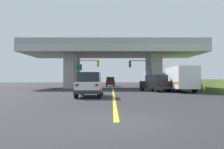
# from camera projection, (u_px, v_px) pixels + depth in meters

# --- Properties ---
(ground) EXTENTS (160.00, 160.00, 0.00)m
(ground) POSITION_uv_depth(u_px,v_px,m) (114.00, 88.00, 36.63)
(ground) COLOR #2B2B2D
(overpass_bridge) EXTENTS (30.05, 10.52, 7.86)m
(overpass_bridge) POSITION_uv_depth(u_px,v_px,m) (114.00, 57.00, 36.77)
(overpass_bridge) COLOR #B7B5AD
(overpass_bridge) RESTS_ON ground
(lane_divider_stripe) EXTENTS (0.20, 26.76, 0.01)m
(lane_divider_stripe) POSITION_uv_depth(u_px,v_px,m) (114.00, 94.00, 20.28)
(lane_divider_stripe) COLOR yellow
(lane_divider_stripe) RESTS_ON ground
(suv_lead) EXTENTS (2.01, 4.47, 2.02)m
(suv_lead) POSITION_uv_depth(u_px,v_px,m) (91.00, 85.00, 17.43)
(suv_lead) COLOR silver
(suv_lead) RESTS_ON ground
(suv_crossing) EXTENTS (3.32, 4.88, 2.02)m
(suv_crossing) POSITION_uv_depth(u_px,v_px,m) (156.00, 83.00, 25.30)
(suv_crossing) COLOR black
(suv_crossing) RESTS_ON ground
(box_truck) EXTENTS (2.33, 7.34, 2.89)m
(box_truck) POSITION_uv_depth(u_px,v_px,m) (180.00, 79.00, 24.72)
(box_truck) COLOR red
(box_truck) RESTS_ON ground
(sedan_oncoming) EXTENTS (1.91, 4.53, 2.02)m
(sedan_oncoming) POSITION_uv_depth(u_px,v_px,m) (111.00, 82.00, 44.71)
(sedan_oncoming) COLOR maroon
(sedan_oncoming) RESTS_ON ground
(traffic_signal_nearside) EXTENTS (3.32, 0.36, 5.07)m
(traffic_signal_nearside) POSITION_uv_depth(u_px,v_px,m) (144.00, 68.00, 30.09)
(traffic_signal_nearside) COLOR #56595E
(traffic_signal_nearside) RESTS_ON ground
(traffic_signal_farside) EXTENTS (3.57, 0.36, 5.13)m
(traffic_signal_farside) POSITION_uv_depth(u_px,v_px,m) (85.00, 68.00, 30.74)
(traffic_signal_farside) COLOR slate
(traffic_signal_farside) RESTS_ON ground
(highway_sign) EXTENTS (1.63, 0.17, 4.13)m
(highway_sign) POSITION_uv_depth(u_px,v_px,m) (78.00, 70.00, 34.17)
(highway_sign) COLOR #56595E
(highway_sign) RESTS_ON ground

